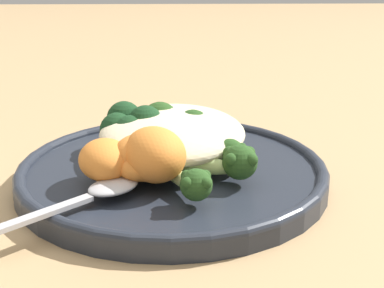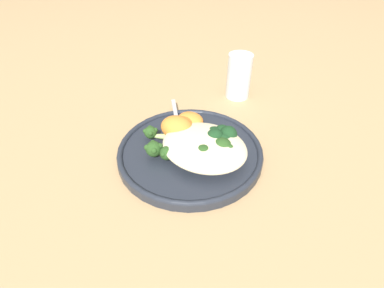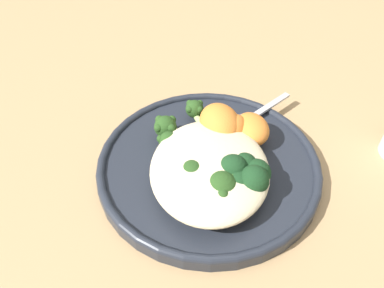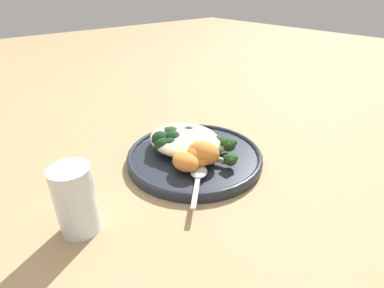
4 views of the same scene
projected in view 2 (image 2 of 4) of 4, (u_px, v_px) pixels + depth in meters
name	position (u px, v px, depth m)	size (l,w,h in m)	color
ground_plane	(194.00, 157.00, 0.62)	(4.00, 4.00, 0.00)	tan
plate	(189.00, 152.00, 0.61)	(0.30, 0.30, 0.02)	#232833
quinoa_mound	(204.00, 147.00, 0.58)	(0.17, 0.15, 0.04)	beige
broccoli_stalk_0	(160.00, 134.00, 0.62)	(0.10, 0.06, 0.03)	#ADC675
broccoli_stalk_1	(163.00, 146.00, 0.59)	(0.06, 0.11, 0.03)	#ADC675
broccoli_stalk_2	(177.00, 145.00, 0.60)	(0.03, 0.12, 0.03)	#ADC675
broccoli_stalk_3	(182.00, 148.00, 0.58)	(0.05, 0.09, 0.03)	#ADC675
broccoli_stalk_4	(189.00, 156.00, 0.57)	(0.08, 0.10, 0.03)	#ADC675
broccoli_stalk_5	(200.00, 151.00, 0.57)	(0.11, 0.08, 0.04)	#ADC675
broccoli_stalk_6	(214.00, 145.00, 0.58)	(0.13, 0.04, 0.04)	#ADC675
sweet_potato_chunk_0	(184.00, 126.00, 0.63)	(0.05, 0.04, 0.04)	orange
sweet_potato_chunk_1	(181.00, 130.00, 0.63)	(0.07, 0.05, 0.03)	orange
sweet_potato_chunk_2	(177.00, 127.00, 0.62)	(0.07, 0.05, 0.05)	orange
sweet_potato_chunk_3	(190.00, 120.00, 0.65)	(0.06, 0.05, 0.04)	orange
kale_tuft	(221.00, 137.00, 0.60)	(0.06, 0.06, 0.04)	#193D1E
spoon	(177.00, 120.00, 0.67)	(0.10, 0.11, 0.01)	#B7B7BC
water_glass	(239.00, 76.00, 0.78)	(0.06, 0.06, 0.12)	silver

